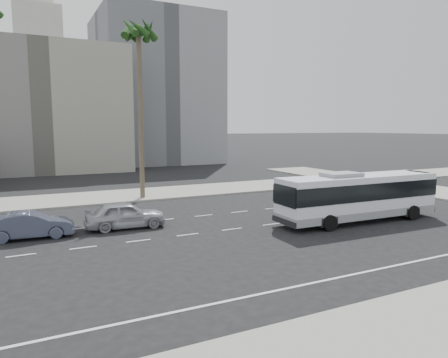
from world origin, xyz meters
TOP-DOWN VIEW (x-y plane):
  - ground at (0.00, 0.00)m, footprint 700.00×700.00m
  - sidewalk_north at (0.00, 15.50)m, footprint 120.00×7.00m
  - midrise_beige_west at (-12.00, 45.00)m, footprint 24.00×18.00m
  - midrise_gray_center at (8.00, 52.00)m, footprint 20.00×20.00m
  - civic_tower at (-2.00, 250.00)m, footprint 42.00×42.00m
  - highrise_right at (45.00, 230.00)m, footprint 26.00×26.00m
  - highrise_far at (70.00, 260.00)m, footprint 22.00×22.00m
  - city_bus at (5.77, -1.85)m, footprint 12.03×2.96m
  - car_a at (-8.95, 3.36)m, footprint 2.37×5.17m
  - car_b at (-14.45, 3.36)m, footprint 1.98×4.85m
  - palm_near at (-5.08, 13.44)m, footprint 4.69×4.69m

SIDE VIEW (x-z plane):
  - ground at x=0.00m, z-range 0.00..0.00m
  - sidewalk_north at x=0.00m, z-range 0.00..0.15m
  - car_b at x=-14.45m, z-range 0.00..1.57m
  - car_a at x=-8.95m, z-range 0.00..1.72m
  - city_bus at x=5.77m, z-range 0.09..3.53m
  - midrise_beige_west at x=-12.00m, z-range 0.00..18.00m
  - midrise_gray_center at x=8.00m, z-range 0.00..26.00m
  - palm_near at x=-5.08m, z-range 6.41..22.20m
  - highrise_far at x=70.00m, z-range 0.00..60.00m
  - highrise_right at x=45.00m, z-range 0.00..70.00m
  - civic_tower at x=-2.00m, z-range -25.67..103.33m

